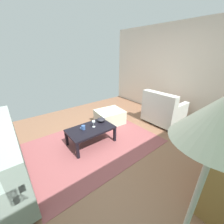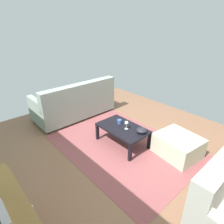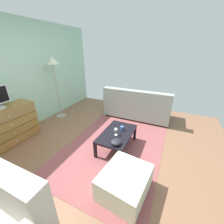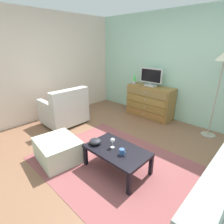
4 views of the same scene
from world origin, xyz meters
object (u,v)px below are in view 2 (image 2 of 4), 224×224
object	(u,v)px
bowl_decorative	(142,130)
couch_large	(75,103)
coffee_table	(123,129)
ottoman	(178,146)
wine_glass	(126,123)
mug	(119,122)

from	to	relation	value
bowl_decorative	couch_large	xyz separation A→B (m)	(1.94, 0.14, -0.06)
bowl_decorative	couch_large	bearing A→B (deg)	4.15
coffee_table	ottoman	size ratio (longest dim) A/B	1.34
wine_glass	couch_large	size ratio (longest dim) A/B	0.08
wine_glass	mug	bearing A→B (deg)	-10.40
couch_large	ottoman	distance (m)	2.52
coffee_table	mug	bearing A→B (deg)	-19.56
mug	couch_large	world-z (taller)	couch_large
ottoman	bowl_decorative	bearing A→B (deg)	34.53
coffee_table	ottoman	world-z (taller)	ottoman
bowl_decorative	ottoman	xyz separation A→B (m)	(-0.53, -0.36, -0.22)
couch_large	coffee_table	bearing A→B (deg)	-179.26
bowl_decorative	ottoman	distance (m)	0.68
coffee_table	bowl_decorative	size ratio (longest dim) A/B	5.05
coffee_table	mug	distance (m)	0.17
wine_glass	ottoman	bearing A→B (deg)	-149.01
coffee_table	mug	xyz separation A→B (m)	(0.14, -0.05, 0.09)
ottoman	couch_large	bearing A→B (deg)	11.53
mug	bowl_decorative	world-z (taller)	mug
coffee_table	bowl_decorative	world-z (taller)	bowl_decorative
mug	ottoman	size ratio (longest dim) A/B	0.16
mug	bowl_decorative	size ratio (longest dim) A/B	0.62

